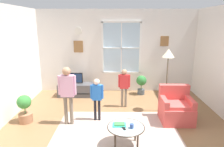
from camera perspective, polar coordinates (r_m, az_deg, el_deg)
name	(u,v)px	position (r m, az deg, el deg)	size (l,w,h in m)	color
ground_plane	(117,129)	(4.93, 1.45, -15.39)	(6.05, 6.14, 0.02)	olive
back_wall	(117,51)	(7.18, 1.28, 6.29)	(5.45, 0.17, 2.86)	silver
area_rug	(117,133)	(4.74, 1.33, -16.49)	(2.80, 2.25, 0.01)	tan
tv_stand	(75,90)	(6.98, -10.23, -4.49)	(1.13, 0.48, 0.43)	#4C4C51
television	(75,78)	(6.86, -10.38, -1.25)	(0.52, 0.08, 0.37)	#4C4C4C
armchair	(176,108)	(5.40, 17.50, -9.34)	(0.76, 0.74, 0.87)	#D14C47
coffee_table	(126,128)	(4.13, 3.93, -15.02)	(0.74, 0.74, 0.44)	#99B2B7
book_stack	(119,125)	(4.15, 2.11, -14.13)	(0.26, 0.18, 0.04)	#33C3A6
cup	(132,126)	(4.05, 5.56, -14.48)	(0.08, 0.08, 0.09)	#334C8C
remote_near_books	(124,128)	(4.05, 3.29, -15.01)	(0.04, 0.14, 0.02)	black
person_red_shirt	(124,84)	(5.84, 3.43, -2.87)	(0.34, 0.16, 1.13)	#726656
person_blue_shirt	(97,95)	(5.06, -4.26, -5.96)	(0.33, 0.15, 1.09)	black
person_pink_shirt	(67,89)	(4.90, -12.41, -4.32)	(0.43, 0.20, 1.43)	#726656
potted_plant_by_window	(141,83)	(7.02, 8.24, -2.62)	(0.34, 0.34, 0.67)	#4C565B
potted_plant_corner	(25,108)	(5.51, -23.30, -8.94)	(0.34, 0.34, 0.70)	#9E6B4C
floor_lamp	(168,60)	(5.56, 15.47, 3.78)	(0.32, 0.32, 1.75)	black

